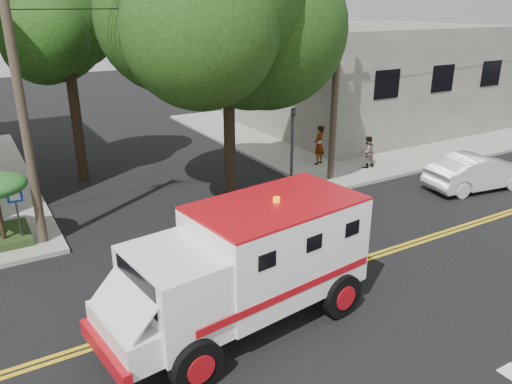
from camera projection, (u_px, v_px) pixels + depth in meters
ground at (291, 283)px, 14.02m from camera, size 100.00×100.00×0.00m
sidewalk_ne at (348, 127)px, 31.28m from camera, size 17.00×17.00×0.15m
building_right at (364, 75)px, 31.31m from camera, size 14.00×12.00×6.00m
utility_pole_left at (22, 107)px, 14.60m from camera, size 0.28×0.28×9.00m
utility_pole_right at (336, 78)px, 20.42m from camera, size 0.28×0.28×9.00m
tree_main at (242, 8)px, 17.39m from camera, size 6.08×5.70×9.85m
tree_left at (76, 46)px, 20.22m from camera, size 4.48×4.20×7.70m
tree_right at (266, 27)px, 28.77m from camera, size 4.80×4.50×8.20m
traffic_signal at (292, 143)px, 19.55m from camera, size 0.15×0.18×3.60m
accessibility_sign at (17, 208)px, 15.57m from camera, size 0.45×0.10×2.02m
armored_truck at (248, 261)px, 11.70m from camera, size 6.80×3.32×2.98m
parked_sedan at (477, 172)px, 20.87m from camera, size 4.71×2.22×1.49m
pedestrian_a at (319, 145)px, 23.56m from camera, size 0.80×0.69×1.86m
pedestrian_b at (367, 152)px, 23.14m from camera, size 0.74×0.59×1.49m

